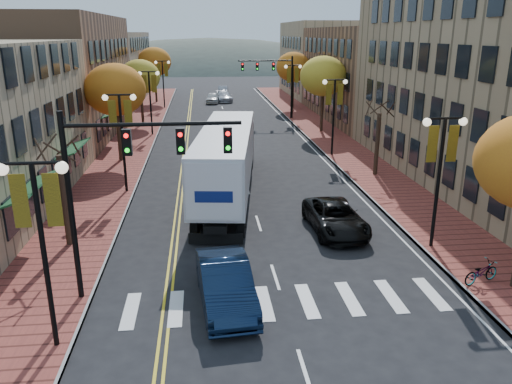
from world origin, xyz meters
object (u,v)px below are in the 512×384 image
object	(u,v)px
navy_sedan	(225,283)
bicycle	(481,272)
semi_truck	(228,154)
black_suv	(335,217)

from	to	relation	value
navy_sedan	bicycle	distance (m)	9.94
semi_truck	bicycle	bearing A→B (deg)	-47.13
navy_sedan	black_suv	bearing A→B (deg)	43.04
semi_truck	black_suv	size ratio (longest dim) A/B	3.29
navy_sedan	bicycle	world-z (taller)	navy_sedan
navy_sedan	black_suv	size ratio (longest dim) A/B	0.97
bicycle	navy_sedan	bearing A→B (deg)	72.16
semi_truck	black_suv	distance (m)	8.45
black_suv	bicycle	distance (m)	7.42
semi_truck	navy_sedan	distance (m)	13.19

